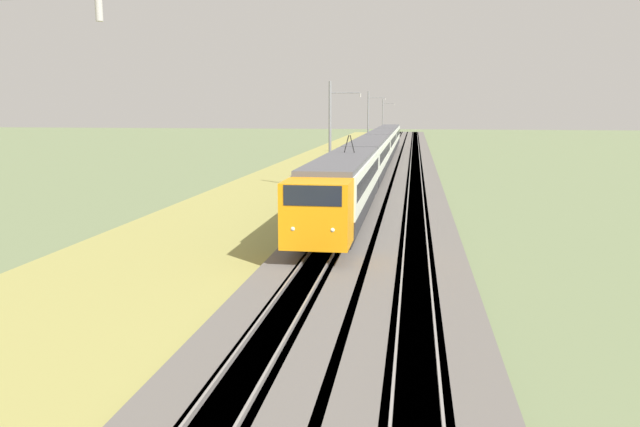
{
  "coord_description": "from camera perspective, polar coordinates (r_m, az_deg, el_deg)",
  "views": [
    {
      "loc": [
        -3.85,
        -3.93,
        6.7
      ],
      "look_at": [
        22.24,
        0.0,
        2.23
      ],
      "focal_mm": 35.0,
      "sensor_mm": 36.0,
      "label": 1
    }
  ],
  "objects": [
    {
      "name": "catenary_mast_distant",
      "position": [
        132.58,
        5.77,
        8.58
      ],
      "size": [
        0.22,
        2.56,
        8.57
      ],
      "color": "slate",
      "rests_on": "ground"
    },
    {
      "name": "passenger_train",
      "position": [
        66.24,
        5.17,
        5.83
      ],
      "size": [
        83.19,
        2.95,
        5.07
      ],
      "rotation": [
        0.0,
        0.0,
        3.14
      ],
      "color": "orange",
      "rests_on": "ground"
    },
    {
      "name": "catenary_mast_far",
      "position": [
        91.26,
        4.46,
        8.32
      ],
      "size": [
        0.22,
        2.56,
        9.09
      ],
      "color": "slate",
      "rests_on": "ground"
    },
    {
      "name": "grass_verge",
      "position": [
        55.26,
        -2.46,
        2.71
      ],
      "size": [
        240.0,
        11.68,
        0.12
      ],
      "color": "#99934C",
      "rests_on": "ground"
    },
    {
      "name": "track_adjacent",
      "position": [
        54.25,
        8.72,
        2.58
      ],
      "size": [
        240.0,
        1.57,
        0.45
      ],
      "color": "#4C4238",
      "rests_on": "ground"
    },
    {
      "name": "track_main",
      "position": [
        54.39,
        4.36,
        2.68
      ],
      "size": [
        240.0,
        1.57,
        0.45
      ],
      "color": "#4C4238",
      "rests_on": "ground"
    },
    {
      "name": "catenary_mast_mid",
      "position": [
        50.1,
        0.99,
        7.14
      ],
      "size": [
        0.22,
        2.56,
        8.79
      ],
      "color": "slate",
      "rests_on": "ground"
    },
    {
      "name": "ballast_main",
      "position": [
        54.39,
        4.36,
        2.67
      ],
      "size": [
        240.0,
        4.4,
        0.3
      ],
      "color": "#605B56",
      "rests_on": "ground"
    },
    {
      "name": "ballast_adjacent",
      "position": [
        54.25,
        8.72,
        2.57
      ],
      "size": [
        240.0,
        4.4,
        0.3
      ],
      "color": "#605B56",
      "rests_on": "ground"
    }
  ]
}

